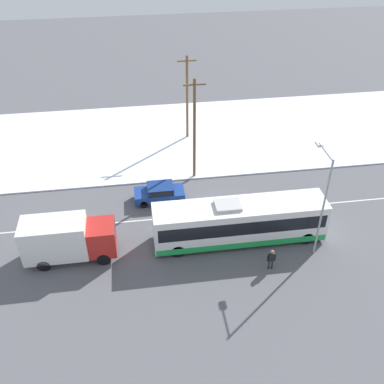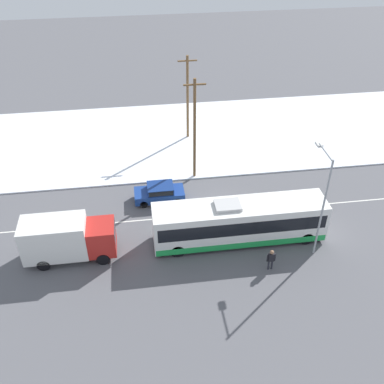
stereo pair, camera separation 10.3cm
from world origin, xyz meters
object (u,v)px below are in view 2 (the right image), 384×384
object	(u,v)px
pedestrian_at_stop	(271,258)
utility_pole_roadside	(195,129)
box_truck	(67,238)
streetlamp	(322,193)
sedan_car	(160,192)
utility_pole_snowlot	(188,97)
city_bus	(239,222)

from	to	relation	value
pedestrian_at_stop	utility_pole_roadside	size ratio (longest dim) A/B	0.19
box_truck	utility_pole_roadside	world-z (taller)	utility_pole_roadside
box_truck	pedestrian_at_stop	world-z (taller)	box_truck
pedestrian_at_stop	utility_pole_roadside	distance (m)	12.95
pedestrian_at_stop	streetlamp	world-z (taller)	streetlamp
sedan_car	utility_pole_snowlot	bearing A→B (deg)	-109.75
sedan_car	city_bus	bearing A→B (deg)	133.42
pedestrian_at_stop	utility_pole_snowlot	size ratio (longest dim) A/B	0.20
city_bus	utility_pole_roadside	size ratio (longest dim) A/B	1.36
utility_pole_roadside	pedestrian_at_stop	bearing A→B (deg)	-73.69
city_bus	pedestrian_at_stop	size ratio (longest dim) A/B	7.32
box_truck	utility_pole_roadside	xyz separation A→B (m)	(10.11, 8.81, 2.99)
streetlamp	city_bus	bearing A→B (deg)	161.98
box_truck	pedestrian_at_stop	bearing A→B (deg)	-12.83
box_truck	utility_pole_snowlot	distance (m)	19.30
box_truck	utility_pole_snowlot	xyz separation A→B (m)	(10.48, 15.99, 2.65)
city_bus	box_truck	world-z (taller)	city_bus
pedestrian_at_stop	utility_pole_snowlot	distance (m)	19.63
city_bus	utility_pole_snowlot	distance (m)	16.14
utility_pole_roadside	utility_pole_snowlot	distance (m)	7.19
city_bus	streetlamp	size ratio (longest dim) A/B	1.60
streetlamp	utility_pole_roadside	xyz separation A→B (m)	(-7.02, 10.27, -0.14)
box_truck	utility_pole_roadside	distance (m)	13.74
city_bus	utility_pole_snowlot	xyz separation A→B (m)	(-1.64, 15.82, 2.76)
city_bus	utility_pole_roadside	world-z (taller)	utility_pole_roadside
streetlamp	utility_pole_roadside	bearing A→B (deg)	124.34
utility_pole_roadside	box_truck	bearing A→B (deg)	-138.95
city_bus	sedan_car	bearing A→B (deg)	133.42
city_bus	utility_pole_snowlot	bearing A→B (deg)	95.92
streetlamp	utility_pole_roadside	world-z (taller)	utility_pole_roadside
city_bus	utility_pole_roadside	xyz separation A→B (m)	(-2.00, 8.64, 3.10)
box_truck	pedestrian_at_stop	xyz separation A→B (m)	(13.60, -3.10, -0.72)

